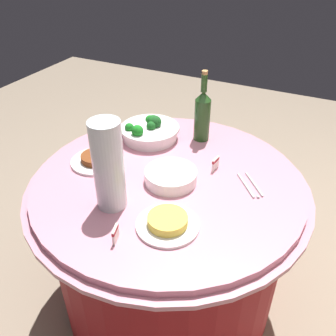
{
  "coord_description": "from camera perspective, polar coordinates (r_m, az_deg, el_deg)",
  "views": [
    {
      "loc": [
        1.07,
        0.53,
        1.61
      ],
      "look_at": [
        0.0,
        0.0,
        0.79
      ],
      "focal_mm": 38.61,
      "sensor_mm": 36.0,
      "label": 1
    }
  ],
  "objects": [
    {
      "name": "food_plate_fried_egg",
      "position": [
        1.25,
        -0.06,
        -8.6
      ],
      "size": [
        0.22,
        0.22,
        0.04
      ],
      "color": "white",
      "rests_on": "buffet_table"
    },
    {
      "name": "buffet_table",
      "position": [
        1.71,
        0.0,
        -11.52
      ],
      "size": [
        1.16,
        1.16,
        0.74
      ],
      "color": "maroon",
      "rests_on": "ground_plane"
    },
    {
      "name": "decorative_fruit_vase",
      "position": [
        1.27,
        -9.3,
        -0.46
      ],
      "size": [
        0.11,
        0.11,
        0.34
      ],
      "color": "silver",
      "rests_on": "buffet_table"
    },
    {
      "name": "label_placard_mid",
      "position": [
        1.2,
        -8.32,
        -10.18
      ],
      "size": [
        0.05,
        0.02,
        0.05
      ],
      "color": "white",
      "rests_on": "buffet_table"
    },
    {
      "name": "plate_stack",
      "position": [
        1.44,
        0.44,
        -1.3
      ],
      "size": [
        0.21,
        0.21,
        0.05
      ],
      "color": "white",
      "rests_on": "buffet_table"
    },
    {
      "name": "serving_tongs",
      "position": [
        1.46,
        12.89,
        -2.74
      ],
      "size": [
        0.15,
        0.13,
        0.01
      ],
      "color": "silver",
      "rests_on": "buffet_table"
    },
    {
      "name": "wine_bottle",
      "position": [
        1.7,
        5.41,
        8.44
      ],
      "size": [
        0.07,
        0.07,
        0.34
      ],
      "color": "#234A1D",
      "rests_on": "buffet_table"
    },
    {
      "name": "broccoli_bowl",
      "position": [
        1.74,
        -2.91,
        5.86
      ],
      "size": [
        0.28,
        0.28,
        0.11
      ],
      "color": "white",
      "rests_on": "buffet_table"
    },
    {
      "name": "ground_plane",
      "position": [
        2.0,
        0.0,
        -19.04
      ],
      "size": [
        6.0,
        6.0,
        0.0
      ],
      "primitive_type": "plane",
      "color": "gray"
    },
    {
      "name": "label_placard_front",
      "position": [
        1.52,
        7.51,
        0.76
      ],
      "size": [
        0.05,
        0.01,
        0.05
      ],
      "color": "white",
      "rests_on": "buffet_table"
    },
    {
      "name": "food_plate_stir_fry",
      "position": [
        1.59,
        -11.25,
        1.33
      ],
      "size": [
        0.22,
        0.22,
        0.04
      ],
      "color": "white",
      "rests_on": "buffet_table"
    }
  ]
}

